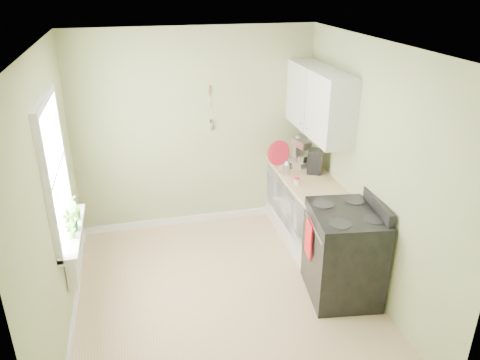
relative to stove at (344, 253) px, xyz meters
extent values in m
cube|color=tan|center=(-1.28, 0.20, -0.53)|extent=(3.20, 3.60, 0.02)
cube|color=white|center=(-1.28, 0.20, 2.19)|extent=(3.20, 3.60, 0.02)
cube|color=#9EA772|center=(-1.28, 2.01, 0.83)|extent=(3.20, 0.02, 2.70)
cube|color=#9EA772|center=(-2.89, 0.20, 0.83)|extent=(0.02, 3.60, 2.70)
cube|color=#9EA772|center=(0.33, 0.20, 0.83)|extent=(0.02, 3.60, 2.70)
cube|color=white|center=(0.02, 1.20, -0.08)|extent=(0.60, 1.60, 0.87)
cube|color=#D7B683|center=(0.01, 1.20, 0.37)|extent=(0.64, 1.60, 0.04)
cube|color=white|center=(0.15, 1.30, 1.33)|extent=(0.35, 1.40, 0.80)
cube|color=white|center=(-2.87, 0.50, 1.03)|extent=(0.02, 1.00, 1.30)
cube|color=white|center=(-2.85, 0.50, 1.72)|extent=(0.06, 1.14, 0.07)
cube|color=white|center=(-2.85, 0.50, 0.35)|extent=(0.06, 1.14, 0.07)
cube|color=white|center=(-2.85, 0.50, 1.03)|extent=(0.04, 1.00, 0.04)
cube|color=white|center=(-2.79, 0.50, 0.36)|extent=(0.18, 1.14, 0.04)
cube|color=white|center=(-2.82, 0.45, 0.03)|extent=(0.12, 0.50, 0.35)
cylinder|color=#D7B683|center=(-1.08, 1.98, 1.36)|extent=(0.02, 0.02, 0.10)
cylinder|color=silver|center=(-1.08, 1.98, 1.24)|extent=(0.01, 0.01, 0.16)
cylinder|color=silver|center=(-1.08, 1.98, 0.90)|extent=(0.01, 0.14, 0.14)
cube|color=black|center=(0.00, 0.00, -0.02)|extent=(0.81, 0.92, 0.98)
cube|color=black|center=(0.00, 0.00, 0.48)|extent=(0.81, 0.92, 0.03)
cube|color=black|center=(0.31, 0.00, 0.55)|extent=(0.18, 0.83, 0.15)
cylinder|color=#B2B2B7|center=(-0.37, 0.00, 0.36)|extent=(0.11, 0.67, 0.02)
cube|color=#B11419|center=(-0.37, 0.11, 0.16)|extent=(0.05, 0.24, 0.42)
cube|color=#B2B2B7|center=(0.06, 1.58, 0.43)|extent=(0.26, 0.33, 0.08)
cube|color=#B2B2B7|center=(0.06, 1.70, 0.57)|extent=(0.13, 0.10, 0.21)
cube|color=#B2B2B7|center=(0.06, 1.60, 0.70)|extent=(0.20, 0.32, 0.10)
sphere|color=#B2B2B7|center=(0.06, 1.70, 0.73)|extent=(0.12, 0.12, 0.12)
cylinder|color=silver|center=(0.06, 1.52, 0.49)|extent=(0.17, 0.17, 0.14)
cylinder|color=silver|center=(-0.23, 1.31, 0.47)|extent=(0.11, 0.11, 0.15)
cone|color=silver|center=(-0.23, 1.31, 0.56)|extent=(0.11, 0.11, 0.04)
cylinder|color=silver|center=(-0.31, 1.31, 0.49)|extent=(0.10, 0.03, 0.08)
cube|color=black|center=(0.14, 1.29, 0.55)|extent=(0.24, 0.25, 0.31)
cylinder|color=black|center=(0.11, 1.29, 0.46)|extent=(0.10, 0.10, 0.11)
cylinder|color=red|center=(-0.23, 1.65, 0.57)|extent=(0.35, 0.15, 0.34)
cylinder|color=beige|center=(-0.20, 0.99, 0.43)|extent=(0.07, 0.07, 0.07)
cylinder|color=red|center=(-0.20, 0.99, 0.47)|extent=(0.08, 0.08, 0.01)
imported|color=#44802A|center=(-2.78, 0.33, 0.54)|extent=(0.19, 0.17, 0.30)
imported|color=#44802A|center=(-2.78, 0.49, 0.54)|extent=(0.16, 0.19, 0.31)
imported|color=#44802A|center=(-2.78, 0.74, 0.52)|extent=(0.17, 0.17, 0.27)
camera|label=1|loc=(-2.09, -3.91, 2.77)|focal=35.00mm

